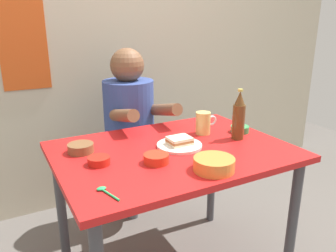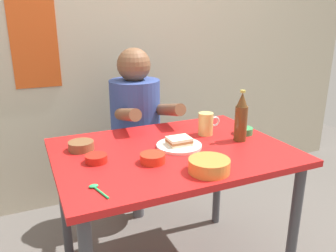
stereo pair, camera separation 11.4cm
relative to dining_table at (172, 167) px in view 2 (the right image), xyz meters
name	(u,v)px [view 2 (the right image)]	position (x,y,z in m)	size (l,w,h in m)	color
wall_back	(110,24)	(0.00, 1.05, 0.65)	(4.40, 0.09, 2.60)	#BCB299
dining_table	(172,167)	(0.00, 0.00, 0.00)	(1.10, 0.80, 0.74)	red
stool	(137,170)	(0.03, 0.63, -0.30)	(0.34, 0.34, 0.45)	#4C4C51
person_seated	(136,112)	(0.03, 0.62, 0.12)	(0.33, 0.56, 0.72)	#33478C
plate_orange	(179,146)	(0.04, 0.01, 0.10)	(0.22, 0.22, 0.01)	silver
sandwich	(179,141)	(0.04, 0.01, 0.13)	(0.11, 0.09, 0.04)	beige
beer_mug	(206,124)	(0.25, 0.12, 0.15)	(0.13, 0.08, 0.12)	#D1BC66
beer_bottle	(241,118)	(0.36, -0.03, 0.21)	(0.06, 0.06, 0.26)	#593819
condiment_bowl_brown	(81,145)	(-0.40, 0.16, 0.12)	(0.12, 0.12, 0.04)	brown
dip_bowl_green	(243,130)	(0.44, 0.04, 0.11)	(0.10, 0.10, 0.03)	#388C4C
soup_bowl_orange	(209,165)	(0.03, -0.29, 0.12)	(0.17, 0.17, 0.05)	orange
sauce_bowl_chili	(153,158)	(-0.15, -0.11, 0.12)	(0.11, 0.11, 0.04)	red
sambal_bowl_red	(96,158)	(-0.37, -0.01, 0.11)	(0.10, 0.10, 0.03)	#B21E14
spoon	(96,188)	(-0.42, -0.26, 0.10)	(0.05, 0.12, 0.01)	#26A559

